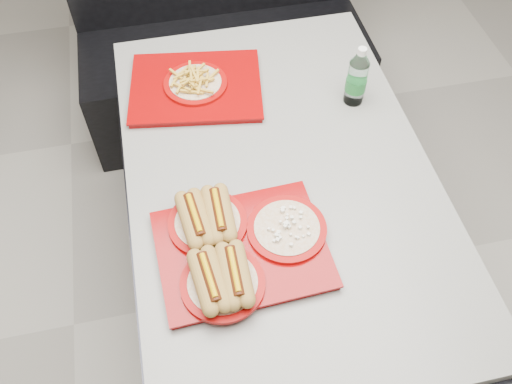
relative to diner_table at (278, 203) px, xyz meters
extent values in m
plane|color=gray|center=(0.00, 0.00, -0.58)|extent=(6.00, 6.00, 0.00)
cylinder|color=black|center=(0.00, 0.00, -0.56)|extent=(0.52, 0.52, 0.05)
cylinder|color=black|center=(0.00, 0.00, -0.20)|extent=(0.11, 0.11, 0.66)
cube|color=black|center=(0.00, 0.00, 0.12)|extent=(0.92, 1.42, 0.01)
cube|color=gray|center=(0.00, 0.00, 0.15)|extent=(0.90, 1.40, 0.04)
cube|color=black|center=(0.00, 1.02, -0.36)|extent=(1.30, 0.55, 0.45)
cube|color=#810304|center=(-0.16, -0.25, 0.17)|extent=(0.45, 0.35, 0.02)
cube|color=#810304|center=(-0.16, -0.25, 0.19)|extent=(0.46, 0.36, 0.01)
cylinder|color=#900604|center=(-0.23, -0.35, 0.20)|extent=(0.21, 0.21, 0.01)
cylinder|color=beige|center=(-0.23, -0.35, 0.20)|extent=(0.18, 0.18, 0.00)
cylinder|color=#900604|center=(-0.24, -0.16, 0.20)|extent=(0.21, 0.21, 0.01)
cylinder|color=beige|center=(-0.24, -0.16, 0.20)|extent=(0.18, 0.18, 0.00)
cylinder|color=#900604|center=(-0.04, -0.22, 0.20)|extent=(0.21, 0.21, 0.01)
cylinder|color=beige|center=(-0.04, -0.22, 0.20)|extent=(0.18, 0.18, 0.00)
cube|color=#810304|center=(-0.19, 0.39, 0.17)|extent=(0.47, 0.39, 0.02)
cube|color=#810304|center=(-0.19, 0.39, 0.19)|extent=(0.48, 0.40, 0.01)
cylinder|color=#900604|center=(-0.19, 0.39, 0.20)|extent=(0.21, 0.21, 0.01)
cylinder|color=beige|center=(-0.19, 0.39, 0.20)|extent=(0.17, 0.17, 0.00)
cylinder|color=silver|center=(0.31, 0.24, 0.24)|extent=(0.06, 0.06, 0.15)
cylinder|color=#1B6D2A|center=(0.31, 0.24, 0.23)|extent=(0.07, 0.07, 0.04)
cone|color=silver|center=(0.31, 0.24, 0.34)|extent=(0.06, 0.06, 0.03)
cylinder|color=silver|center=(0.31, 0.24, 0.37)|extent=(0.03, 0.03, 0.02)
camera|label=1|loc=(-0.28, -0.97, 1.42)|focal=38.00mm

